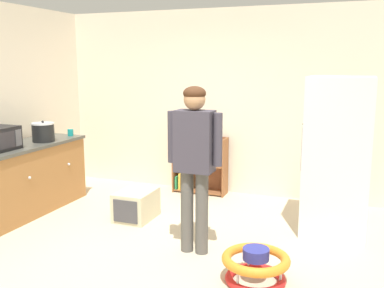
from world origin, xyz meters
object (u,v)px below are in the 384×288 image
Objects in this scene: banana_bunch at (51,134)px; teal_cup at (70,133)px; bookshelf at (197,168)px; baby_walker at (256,266)px; standing_person at (194,154)px; kitchen_counter at (10,184)px; pet_carrier at (136,205)px; refrigerator at (337,157)px; crock_pot at (43,132)px.

teal_cup is at bearing 15.90° from banana_bunch.
baby_walker is at bearing -59.48° from bookshelf.
teal_cup reaches higher than baby_walker.
kitchen_counter is at bearing 177.61° from standing_person.
banana_bunch reaches higher than bookshelf.
standing_person reaches higher than pet_carrier.
refrigerator is 2.95× the size of baby_walker.
refrigerator is 6.11× the size of crock_pot.
baby_walker is 3.73m from banana_bunch.
bookshelf is at bearing 27.03° from banana_bunch.
banana_bunch is (-1.88, -0.96, 0.56)m from bookshelf.
standing_person is 1.22m from baby_walker.
refrigerator is 1.05× the size of standing_person.
bookshelf is at bearing 109.32° from standing_person.
kitchen_counter is at bearing -165.65° from refrigerator.
standing_person reaches higher than banana_bunch.
refrigerator is 11.42× the size of banana_bunch.
baby_walker is (-0.57, -1.49, -0.73)m from refrigerator.
kitchen_counter is 1.17m from teal_cup.
pet_carrier is 1.58m from teal_cup.
refrigerator is 1.70m from standing_person.
refrigerator is 18.74× the size of teal_cup.
kitchen_counter is 3.27m from baby_walker.
kitchen_counter is 0.80m from crock_pot.
standing_person is 2.82× the size of baby_walker.
refrigerator reaches higher than crock_pot.
bookshelf is at bearing 120.52° from baby_walker.
pet_carrier is (-0.31, -1.38, -0.19)m from bookshelf.
banana_bunch reaches higher than baby_walker.
bookshelf is 0.50× the size of standing_person.
bookshelf is at bearing 40.07° from crock_pot.
teal_cup reaches higher than banana_bunch.
standing_person reaches higher than crock_pot.
kitchen_counter is 1.09m from banana_bunch.
baby_walker is at bearing -9.25° from kitchen_counter.
standing_person is 2.81m from banana_bunch.
standing_person is 3.08× the size of pet_carrier.
banana_bunch is at bearing 117.81° from crock_pot.
banana_bunch is at bearing 165.05° from pet_carrier.
standing_person is at bearing -32.67° from pet_carrier.
banana_bunch is (-3.90, 0.00, 0.04)m from refrigerator.
teal_cup is at bearing 178.67° from refrigerator.
banana_bunch is (-0.23, 0.43, -0.10)m from crock_pot.
bookshelf is 2.86m from baby_walker.
kitchen_counter is 3.91× the size of baby_walker.
kitchen_counter is at bearing 170.75° from baby_walker.
standing_person is 17.92× the size of teal_cup.
bookshelf is 8.95× the size of teal_cup.
bookshelf is 1.41× the size of baby_walker.
bookshelf reaches higher than pet_carrier.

